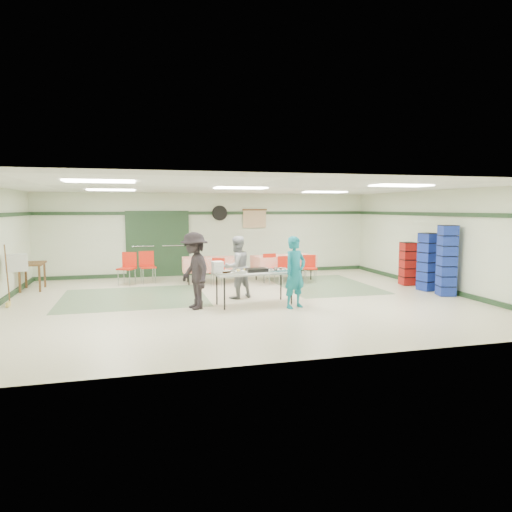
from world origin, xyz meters
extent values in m
plane|color=beige|center=(0.00, 0.00, 0.00)|extent=(11.00, 11.00, 0.00)
plane|color=silver|center=(0.00, 0.00, 2.70)|extent=(11.00, 11.00, 0.00)
plane|color=beige|center=(0.00, 4.50, 1.35)|extent=(11.00, 0.00, 11.00)
plane|color=beige|center=(0.00, -4.50, 1.35)|extent=(11.00, 0.00, 11.00)
plane|color=beige|center=(5.50, 0.00, 1.35)|extent=(0.00, 9.00, 9.00)
cube|color=#1E371F|center=(0.00, 4.47, 2.05)|extent=(11.00, 0.06, 0.10)
cube|color=#1E371F|center=(0.00, 4.47, 0.06)|extent=(11.00, 0.06, 0.12)
cube|color=#1E371F|center=(5.47, 0.00, 2.05)|extent=(0.06, 9.00, 0.10)
cube|color=#1E371F|center=(5.47, 0.00, 0.06)|extent=(0.06, 9.00, 0.12)
cube|color=#657E5C|center=(-2.50, 1.00, 0.00)|extent=(3.50, 3.00, 0.01)
cube|color=#657E5C|center=(2.80, 1.50, 0.00)|extent=(2.50, 3.50, 0.01)
cube|color=#999C99|center=(-2.20, 4.44, 1.05)|extent=(0.90, 0.06, 2.10)
cube|color=#999C99|center=(-1.25, 4.44, 1.05)|extent=(0.90, 0.06, 2.10)
cube|color=#1E371F|center=(-1.73, 4.42, 1.05)|extent=(2.00, 0.03, 2.15)
cylinder|color=black|center=(0.30, 4.44, 2.05)|extent=(0.50, 0.10, 0.50)
cube|color=#D1AE82|center=(1.50, 4.44, 1.85)|extent=(0.80, 0.02, 0.60)
cube|color=#ADAEA9|center=(0.19, -0.55, 0.74)|extent=(1.93, 0.95, 0.04)
cylinder|color=black|center=(-0.58, -0.94, 0.36)|extent=(0.04, 0.04, 0.72)
cylinder|color=black|center=(1.02, -0.77, 0.36)|extent=(0.04, 0.04, 0.72)
cylinder|color=black|center=(-0.64, -0.34, 0.36)|extent=(0.04, 0.04, 0.72)
cylinder|color=black|center=(0.96, -0.17, 0.36)|extent=(0.04, 0.04, 0.72)
cube|color=silver|center=(0.73, -0.57, 0.77)|extent=(0.61, 0.49, 0.02)
cube|color=silver|center=(0.04, -0.45, 0.77)|extent=(0.65, 0.52, 0.02)
cube|color=silver|center=(-0.41, -0.70, 0.77)|extent=(0.65, 0.52, 0.02)
cube|color=black|center=(0.24, -0.55, 0.80)|extent=(0.52, 0.36, 0.08)
cube|color=white|center=(-0.66, -0.53, 0.89)|extent=(0.25, 0.23, 0.26)
imported|color=#127182|center=(0.99, -1.10, 0.80)|extent=(0.69, 0.59, 1.59)
imported|color=gray|center=(-0.04, 0.28, 0.77)|extent=(0.92, 0.83, 1.54)
imported|color=black|center=(-1.19, -0.64, 0.85)|extent=(0.90, 1.22, 1.69)
cube|color=red|center=(1.98, 2.72, 0.74)|extent=(1.98, 1.06, 0.05)
cube|color=red|center=(1.98, 2.72, 0.55)|extent=(1.98, 1.08, 0.40)
cylinder|color=black|center=(1.24, 2.31, 0.36)|extent=(0.04, 0.04, 0.72)
cylinder|color=black|center=(2.80, 2.51, 0.36)|extent=(0.04, 0.04, 0.72)
cylinder|color=black|center=(1.16, 2.93, 0.36)|extent=(0.04, 0.04, 0.72)
cylinder|color=black|center=(2.72, 3.14, 0.36)|extent=(0.04, 0.04, 0.72)
cube|color=red|center=(-0.22, 2.72, 0.74)|extent=(1.80, 0.85, 0.05)
cube|color=red|center=(-0.22, 2.72, 0.55)|extent=(1.80, 0.87, 0.40)
cylinder|color=black|center=(-0.97, 2.46, 0.36)|extent=(0.04, 0.04, 0.72)
cylinder|color=black|center=(0.50, 2.39, 0.36)|extent=(0.04, 0.04, 0.72)
cylinder|color=black|center=(-0.94, 3.05, 0.36)|extent=(0.04, 0.04, 0.72)
cylinder|color=black|center=(0.53, 2.98, 0.36)|extent=(0.04, 0.04, 0.72)
cube|color=red|center=(1.83, 2.07, 0.41)|extent=(0.38, 0.38, 0.04)
cube|color=red|center=(1.83, 2.24, 0.61)|extent=(0.37, 0.05, 0.37)
cylinder|color=silver|center=(1.69, 1.92, 0.19)|extent=(0.02, 0.02, 0.39)
cylinder|color=silver|center=(1.98, 1.93, 0.19)|extent=(0.02, 0.02, 0.39)
cylinder|color=silver|center=(1.68, 2.21, 0.19)|extent=(0.02, 0.02, 0.39)
cylinder|color=silver|center=(1.97, 2.22, 0.19)|extent=(0.02, 0.02, 0.39)
cube|color=red|center=(1.41, 2.07, 0.45)|extent=(0.46, 0.46, 0.04)
cube|color=red|center=(1.38, 2.25, 0.67)|extent=(0.41, 0.10, 0.41)
cylinder|color=silver|center=(1.27, 1.89, 0.21)|extent=(0.02, 0.02, 0.43)
cylinder|color=silver|center=(1.60, 1.93, 0.21)|extent=(0.02, 0.02, 0.43)
cylinder|color=silver|center=(1.23, 2.21, 0.21)|extent=(0.02, 0.02, 0.43)
cylinder|color=silver|center=(1.55, 2.26, 0.21)|extent=(0.02, 0.02, 0.43)
cube|color=red|center=(2.60, 2.07, 0.42)|extent=(0.45, 0.45, 0.04)
cube|color=red|center=(2.63, 2.24, 0.63)|extent=(0.38, 0.12, 0.38)
cylinder|color=silver|center=(2.42, 1.95, 0.20)|extent=(0.02, 0.02, 0.40)
cylinder|color=silver|center=(2.71, 1.89, 0.20)|extent=(0.02, 0.02, 0.40)
cylinder|color=silver|center=(2.48, 2.25, 0.20)|extent=(0.02, 0.02, 0.40)
cylinder|color=silver|center=(2.78, 2.19, 0.20)|extent=(0.02, 0.02, 0.40)
cube|color=red|center=(-0.21, 2.07, 0.41)|extent=(0.48, 0.48, 0.04)
cube|color=red|center=(-0.15, 2.23, 0.61)|extent=(0.36, 0.17, 0.37)
cylinder|color=silver|center=(-0.40, 1.99, 0.19)|extent=(0.02, 0.02, 0.39)
cylinder|color=silver|center=(-0.13, 1.88, 0.19)|extent=(0.02, 0.02, 0.39)
cylinder|color=silver|center=(-0.29, 2.26, 0.19)|extent=(0.02, 0.02, 0.39)
cylinder|color=silver|center=(-0.02, 2.15, 0.19)|extent=(0.02, 0.02, 0.39)
cube|color=red|center=(-2.09, 3.12, 0.48)|extent=(0.50, 0.50, 0.04)
cube|color=red|center=(-2.13, 3.31, 0.72)|extent=(0.44, 0.11, 0.44)
cylinder|color=silver|center=(-2.24, 2.92, 0.23)|extent=(0.02, 0.02, 0.46)
cylinder|color=silver|center=(-1.89, 2.98, 0.23)|extent=(0.02, 0.02, 0.46)
cylinder|color=silver|center=(-2.29, 3.27, 0.23)|extent=(0.02, 0.02, 0.46)
cylinder|color=silver|center=(-1.95, 3.32, 0.23)|extent=(0.02, 0.02, 0.46)
cube|color=red|center=(-2.70, 2.92, 0.48)|extent=(0.58, 0.58, 0.04)
cube|color=red|center=(-2.61, 3.10, 0.72)|extent=(0.41, 0.23, 0.44)
cylinder|color=silver|center=(-2.93, 2.84, 0.23)|extent=(0.02, 0.02, 0.46)
cylinder|color=silver|center=(-2.61, 2.69, 0.23)|extent=(0.02, 0.02, 0.46)
cylinder|color=silver|center=(-2.78, 3.15, 0.23)|extent=(0.02, 0.02, 0.46)
cylinder|color=silver|center=(-2.46, 3.00, 0.23)|extent=(0.02, 0.02, 0.46)
cube|color=navy|center=(5.15, 0.01, 0.78)|extent=(0.47, 0.47, 1.55)
cube|color=#9F120F|center=(5.15, 0.92, 0.62)|extent=(0.42, 0.42, 1.24)
cube|color=navy|center=(5.15, -0.77, 0.89)|extent=(0.48, 0.48, 1.79)
cube|color=brown|center=(-5.15, 2.80, 0.72)|extent=(0.61, 0.93, 0.05)
cube|color=brown|center=(-5.39, 2.41, 0.35)|extent=(0.05, 0.05, 0.70)
cube|color=brown|center=(-4.91, 2.42, 0.35)|extent=(0.05, 0.05, 0.70)
cube|color=brown|center=(-5.39, 3.18, 0.35)|extent=(0.05, 0.05, 0.70)
cube|color=brown|center=(-4.91, 3.18, 0.35)|extent=(0.05, 0.05, 0.70)
cube|color=silver|center=(-5.15, 1.14, 0.94)|extent=(0.58, 0.54, 0.39)
cylinder|color=brown|center=(-5.23, 0.66, 0.72)|extent=(0.08, 0.22, 1.38)
camera|label=1|loc=(-2.41, -10.56, 2.21)|focal=32.00mm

